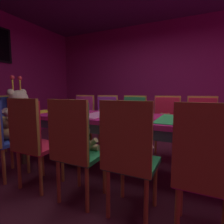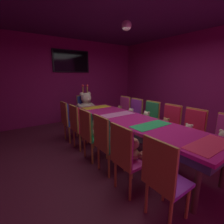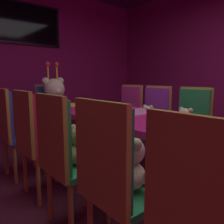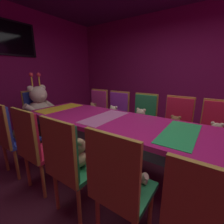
{
  "view_description": "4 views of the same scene",
  "coord_description": "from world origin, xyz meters",
  "px_view_note": "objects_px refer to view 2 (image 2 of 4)",
  "views": [
    {
      "loc": [
        -2.07,
        -0.71,
        1.05
      ],
      "look_at": [
        0.23,
        0.39,
        0.76
      ],
      "focal_mm": 28.2,
      "sensor_mm": 36.0,
      "label": 1
    },
    {
      "loc": [
        -2.08,
        -2.25,
        1.6
      ],
      "look_at": [
        -0.04,
        0.65,
        0.77
      ],
      "focal_mm": 25.32,
      "sensor_mm": 36.0,
      "label": 2
    },
    {
      "loc": [
        -1.53,
        -1.1,
        1.09
      ],
      "look_at": [
        0.07,
        0.8,
        0.71
      ],
      "focal_mm": 35.87,
      "sensor_mm": 36.0,
      "label": 3
    },
    {
      "loc": [
        -1.57,
        -0.74,
        1.34
      ],
      "look_at": [
        0.07,
        0.41,
        0.82
      ],
      "focal_mm": 24.4,
      "sensor_mm": 36.0,
      "label": 4
    }
  ],
  "objects_px": {
    "teddy_right_3": "(146,118)",
    "teddy_right_0": "(223,141)",
    "teddy_left_1": "(133,150)",
    "chair_right_5": "(123,110)",
    "banquet_table": "(132,123)",
    "chair_left_3": "(89,130)",
    "teddy_left_2": "(112,137)",
    "chair_left_1": "(125,153)",
    "chair_left_5": "(68,118)",
    "pendant_light": "(127,25)",
    "king_teddy_bear": "(86,104)",
    "wall_tv": "(71,61)",
    "teddy_right_4": "(131,114)",
    "chair_right_2": "(170,123)",
    "chair_right_1": "(192,129)",
    "chair_right_4": "(135,113)",
    "chair_left_0": "(162,174)",
    "teddy_right_1": "(188,132)",
    "chair_left_2": "(105,139)",
    "teddy_right_2": "(166,125)",
    "chair_left_4": "(78,123)",
    "teddy_left_5": "(73,117)",
    "teddy_right_5": "(119,111)",
    "throne_chair": "(84,108)",
    "teddy_left_3": "(96,130)"
  },
  "relations": [
    {
      "from": "banquet_table",
      "to": "teddy_left_2",
      "type": "height_order",
      "value": "teddy_left_2"
    },
    {
      "from": "chair_left_1",
      "to": "chair_right_5",
      "type": "distance_m",
      "value": 2.7
    },
    {
      "from": "chair_left_1",
      "to": "pendant_light",
      "type": "height_order",
      "value": "pendant_light"
    },
    {
      "from": "chair_right_2",
      "to": "chair_right_5",
      "type": "xyz_separation_m",
      "value": [
        0.0,
        1.61,
        0.0
      ]
    },
    {
      "from": "teddy_right_5",
      "to": "pendant_light",
      "type": "xyz_separation_m",
      "value": [
        -0.58,
        -0.95,
        1.98
      ]
    },
    {
      "from": "chair_left_3",
      "to": "chair_left_2",
      "type": "bearing_deg",
      "value": -87.69
    },
    {
      "from": "teddy_left_2",
      "to": "chair_left_5",
      "type": "height_order",
      "value": "chair_left_5"
    },
    {
      "from": "teddy_left_3",
      "to": "teddy_right_4",
      "type": "distance_m",
      "value": 1.45
    },
    {
      "from": "teddy_left_2",
      "to": "chair_left_3",
      "type": "distance_m",
      "value": 0.54
    },
    {
      "from": "chair_left_4",
      "to": "chair_right_5",
      "type": "distance_m",
      "value": 1.73
    },
    {
      "from": "king_teddy_bear",
      "to": "chair_left_1",
      "type": "bearing_deg",
      "value": -16.38
    },
    {
      "from": "chair_right_2",
      "to": "chair_right_5",
      "type": "height_order",
      "value": "same"
    },
    {
      "from": "king_teddy_bear",
      "to": "wall_tv",
      "type": "distance_m",
      "value": 1.67
    },
    {
      "from": "chair_left_5",
      "to": "teddy_right_4",
      "type": "distance_m",
      "value": 1.61
    },
    {
      "from": "teddy_left_1",
      "to": "chair_left_2",
      "type": "xyz_separation_m",
      "value": [
        -0.11,
        0.54,
        -0.0
      ]
    },
    {
      "from": "teddy_right_0",
      "to": "teddy_right_4",
      "type": "xyz_separation_m",
      "value": [
        -0.02,
        2.16,
        -0.01
      ]
    },
    {
      "from": "banquet_table",
      "to": "chair_left_4",
      "type": "relative_size",
      "value": 3.45
    },
    {
      "from": "teddy_right_2",
      "to": "chair_right_5",
      "type": "distance_m",
      "value": 1.62
    },
    {
      "from": "chair_left_0",
      "to": "pendant_light",
      "type": "xyz_separation_m",
      "value": [
        0.92,
        1.73,
        1.95
      ]
    },
    {
      "from": "chair_left_1",
      "to": "teddy_right_1",
      "type": "bearing_deg",
      "value": -0.06
    },
    {
      "from": "throne_chair",
      "to": "teddy_right_1",
      "type": "bearing_deg",
      "value": 12.65
    },
    {
      "from": "chair_left_4",
      "to": "teddy_right_0",
      "type": "distance_m",
      "value": 2.66
    },
    {
      "from": "teddy_left_1",
      "to": "chair_right_5",
      "type": "relative_size",
      "value": 0.35
    },
    {
      "from": "chair_left_0",
      "to": "king_teddy_bear",
      "type": "relative_size",
      "value": 1.13
    },
    {
      "from": "pendant_light",
      "to": "teddy_left_3",
      "type": "bearing_deg",
      "value": -172.51
    },
    {
      "from": "banquet_table",
      "to": "chair_left_3",
      "type": "relative_size",
      "value": 3.45
    },
    {
      "from": "banquet_table",
      "to": "chair_left_3",
      "type": "distance_m",
      "value": 0.87
    },
    {
      "from": "teddy_left_5",
      "to": "king_teddy_bear",
      "type": "distance_m",
      "value": 1.01
    },
    {
      "from": "teddy_left_1",
      "to": "teddy_right_4",
      "type": "bearing_deg",
      "value": 49.42
    },
    {
      "from": "chair_right_1",
      "to": "chair_right_4",
      "type": "distance_m",
      "value": 1.59
    },
    {
      "from": "chair_left_3",
      "to": "throne_chair",
      "type": "height_order",
      "value": "same"
    },
    {
      "from": "teddy_left_2",
      "to": "chair_left_4",
      "type": "distance_m",
      "value": 1.08
    },
    {
      "from": "banquet_table",
      "to": "chair_right_5",
      "type": "relative_size",
      "value": 3.45
    },
    {
      "from": "banquet_table",
      "to": "teddy_left_1",
      "type": "bearing_deg",
      "value": -131.36
    },
    {
      "from": "teddy_right_2",
      "to": "wall_tv",
      "type": "distance_m",
      "value": 3.77
    },
    {
      "from": "teddy_right_1",
      "to": "teddy_right_3",
      "type": "height_order",
      "value": "teddy_right_3"
    },
    {
      "from": "chair_left_4",
      "to": "teddy_left_5",
      "type": "height_order",
      "value": "chair_left_4"
    },
    {
      "from": "teddy_right_0",
      "to": "chair_right_4",
      "type": "bearing_deg",
      "value": -93.17
    },
    {
      "from": "chair_right_4",
      "to": "king_teddy_bear",
      "type": "distance_m",
      "value": 1.52
    },
    {
      "from": "teddy_right_3",
      "to": "teddy_right_0",
      "type": "bearing_deg",
      "value": 90.23
    },
    {
      "from": "teddy_left_2",
      "to": "chair_left_3",
      "type": "relative_size",
      "value": 0.34
    },
    {
      "from": "chair_left_5",
      "to": "throne_chair",
      "type": "distance_m",
      "value": 1.22
    },
    {
      "from": "king_teddy_bear",
      "to": "wall_tv",
      "type": "xyz_separation_m",
      "value": [
        -0.0,
        1.03,
        1.31
      ]
    },
    {
      "from": "banquet_table",
      "to": "teddy_right_5",
      "type": "height_order",
      "value": "banquet_table"
    },
    {
      "from": "chair_right_5",
      "to": "teddy_right_0",
      "type": "bearing_deg",
      "value": 86.82
    },
    {
      "from": "chair_left_1",
      "to": "chair_left_5",
      "type": "xyz_separation_m",
      "value": [
        -0.0,
        2.16,
        0.0
      ]
    },
    {
      "from": "teddy_left_2",
      "to": "king_teddy_bear",
      "type": "xyz_separation_m",
      "value": [
        0.66,
        2.32,
        0.14
      ]
    },
    {
      "from": "teddy_right_1",
      "to": "chair_right_5",
      "type": "relative_size",
      "value": 0.28
    },
    {
      "from": "teddy_left_5",
      "to": "teddy_right_4",
      "type": "xyz_separation_m",
      "value": [
        1.36,
        -0.57,
        -0.0
      ]
    },
    {
      "from": "chair_left_5",
      "to": "chair_left_1",
      "type": "bearing_deg",
      "value": -89.93
    }
  ]
}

